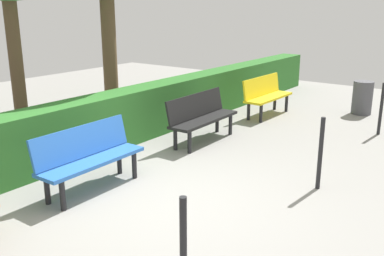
# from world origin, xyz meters

# --- Properties ---
(ground_plane) EXTENTS (19.12, 19.12, 0.00)m
(ground_plane) POSITION_xyz_m (0.00, 0.00, 0.00)
(ground_plane) COLOR gray
(bench_yellow) EXTENTS (1.51, 0.49, 0.86)m
(bench_yellow) POSITION_xyz_m (-4.79, -0.85, 0.48)
(bench_yellow) COLOR yellow
(bench_yellow) RESTS_ON ground_plane
(bench_black) EXTENTS (1.64, 0.49, 0.86)m
(bench_black) POSITION_xyz_m (-2.38, -0.91, 0.48)
(bench_black) COLOR black
(bench_black) RESTS_ON ground_plane
(bench_blue) EXTENTS (1.56, 0.48, 0.86)m
(bench_blue) POSITION_xyz_m (0.24, -0.89, 0.48)
(bench_blue) COLOR blue
(bench_blue) RESTS_ON ground_plane
(hedge_row) EXTENTS (15.12, 0.56, 0.94)m
(hedge_row) POSITION_xyz_m (-1.07, -1.98, 0.47)
(hedge_row) COLOR #2D6B28
(hedge_row) RESTS_ON ground_plane
(railing_post_near) EXTENTS (0.06, 0.06, 1.00)m
(railing_post_near) POSITION_xyz_m (-4.74, 1.59, 0.50)
(railing_post_near) COLOR black
(railing_post_near) RESTS_ON ground_plane
(railing_post_mid) EXTENTS (0.06, 0.06, 1.00)m
(railing_post_mid) POSITION_xyz_m (-1.59, 1.59, 0.50)
(railing_post_mid) COLOR black
(railing_post_mid) RESTS_ON ground_plane
(railing_post_far) EXTENTS (0.06, 0.06, 1.00)m
(railing_post_far) POSITION_xyz_m (1.40, 1.59, 0.50)
(railing_post_far) COLOR black
(railing_post_far) RESTS_ON ground_plane
(trash_bin) EXTENTS (0.44, 0.44, 0.75)m
(trash_bin) POSITION_xyz_m (-6.19, 0.85, 0.37)
(trash_bin) COLOR #4C4C51
(trash_bin) RESTS_ON ground_plane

